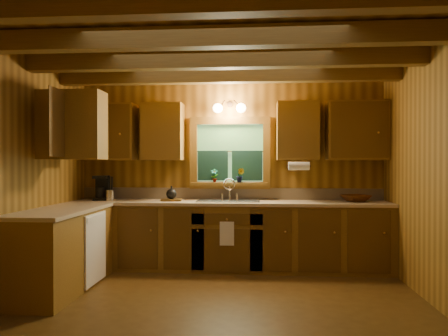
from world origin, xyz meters
The scene contains 20 objects.
room centered at (0.00, 0.00, 1.30)m, with size 4.20×4.20×4.20m.
ceiling_beams centered at (0.00, 0.00, 2.49)m, with size 4.20×2.54×0.18m.
base_cabinets centered at (-0.49, 1.28, 0.43)m, with size 4.20×2.22×0.86m.
countertop centered at (-0.48, 1.29, 0.88)m, with size 4.20×2.24×0.04m.
backsplash centered at (0.00, 1.89, 0.98)m, with size 4.20×0.02×0.16m, color tan.
dishwasher_panel centered at (-1.47, 0.68, 0.43)m, with size 0.02×0.60×0.80m, color white.
upper_cabinets centered at (-0.56, 1.42, 1.84)m, with size 4.19×1.77×0.78m.
window centered at (0.00, 1.87, 1.53)m, with size 1.12×0.08×1.00m.
window_sill centered at (0.00, 1.82, 1.12)m, with size 1.06×0.14×0.04m, color brown.
wall_sconce centered at (0.00, 1.75, 2.16)m, with size 0.45×0.21×0.17m.
paper_towel_roll centered at (0.92, 1.53, 1.37)m, with size 0.11×0.11×0.27m, color white.
dish_towel centered at (0.00, 1.26, 0.52)m, with size 0.18×0.01×0.30m, color white.
sink centered at (0.00, 1.60, 0.86)m, with size 0.82×0.48×0.43m.
coffee_maker centered at (-1.76, 1.65, 1.07)m, with size 0.19×0.24×0.34m.
utensil_crock centered at (-1.61, 1.56, 0.98)m, with size 0.12×0.12×0.33m.
cutting_board centered at (-0.77, 1.59, 0.91)m, with size 0.27×0.19×0.02m, color #513511.
teakettle centered at (-0.77, 1.59, 1.00)m, with size 0.14×0.14×0.18m.
wicker_basket centered at (1.68, 1.67, 0.94)m, with size 0.36×0.36×0.09m, color #48230C.
potted_plant_left centered at (-0.21, 1.82, 1.24)m, with size 0.10×0.07×0.19m, color #513511.
potted_plant_right centered at (0.15, 1.79, 1.24)m, with size 0.11×0.09×0.20m, color #513511.
Camera 1 is at (0.38, -4.10, 1.39)m, focal length 34.37 mm.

